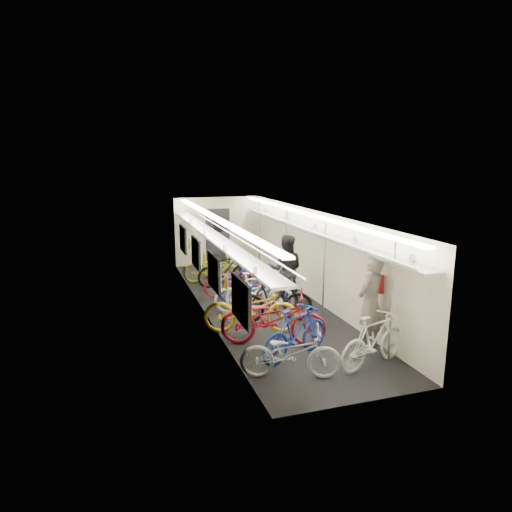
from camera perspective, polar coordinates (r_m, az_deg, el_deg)
train_car_shell at (r=11.99m, az=-1.98°, el=2.17°), size 10.00×10.00×10.00m
bicycle_0 at (r=8.01m, az=4.37°, el=-11.98°), size 1.85×1.17×0.92m
bicycle_1 at (r=8.73m, az=4.98°, el=-9.57°), size 1.74×1.12×1.02m
bicycle_2 at (r=9.29m, az=2.13°, el=-7.82°), size 2.26×1.50×1.12m
bicycle_3 at (r=10.53m, az=2.26°, el=-5.46°), size 1.89×0.86×1.10m
bicycle_4 at (r=9.94m, az=-0.64°, el=-6.60°), size 2.17×1.29×1.08m
bicycle_5 at (r=11.55m, az=-0.05°, el=-4.24°), size 1.58×0.50×0.94m
bicycle_6 at (r=11.12m, az=-0.22°, el=-4.68°), size 2.07×1.26×1.03m
bicycle_7 at (r=11.74m, az=-0.36°, el=-3.47°), size 1.95×1.26×1.14m
bicycle_8 at (r=12.41m, az=-2.54°, el=-3.15°), size 1.84×0.96×0.92m
bicycle_9 at (r=13.47m, az=-3.85°, el=-1.74°), size 1.71×0.55×1.01m
bicycle_10 at (r=13.84m, az=-5.48°, el=-1.56°), size 1.88×1.24×0.94m
bicycle_11 at (r=8.64m, az=14.51°, el=-10.17°), size 1.75×0.98×1.01m
passenger_near at (r=9.24m, az=14.11°, el=-5.72°), size 0.83×0.72×1.91m
passenger_mid at (r=11.77m, az=3.77°, el=-1.73°), size 1.09×1.00×1.83m
backpack at (r=9.44m, az=15.69°, el=-3.36°), size 0.29×0.20×0.38m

